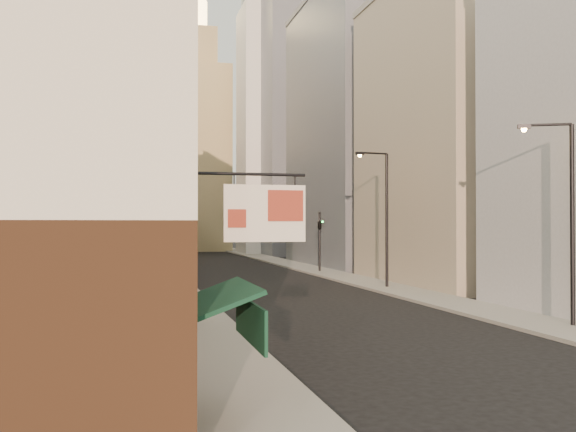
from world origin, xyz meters
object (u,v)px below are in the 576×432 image
Objects in this scene: traffic_light_left at (163,230)px; streetlamp_near at (567,211)px; clock_tower at (181,138)px; white_tower at (269,120)px; traffic_light_right at (320,227)px; streetlamp_mid at (384,211)px.

streetlamp_near is at bearing 97.79° from traffic_light_left.
streetlamp_near is at bearing -84.24° from clock_tower.
traffic_light_right is at bearing -95.85° from white_tower.
clock_tower reaches higher than white_tower.
clock_tower reaches higher than traffic_light_left.
white_tower is 8.30× the size of traffic_light_left.
traffic_light_right is at bearing 116.08° from streetlamp_near.
traffic_light_left is at bearing -115.86° from white_tower.
streetlamp_near is 29.54m from traffic_light_right.
clock_tower is 52.92m from traffic_light_right.
white_tower is 40.27m from traffic_light_left.
traffic_light_left is 1.00× the size of traffic_light_right.
white_tower is (11.00, -14.00, 0.97)m from clock_tower.
clock_tower is 1.08× the size of white_tower.
streetlamp_mid is at bearing 112.07° from traffic_light_left.
clock_tower is 17.83m from white_tower.
streetlamp_near is 1.56× the size of traffic_light_left.
traffic_light_right is at bearing 82.84° from streetlamp_mid.
streetlamp_mid is (-0.89, 15.73, 0.32)m from streetlamp_near.
clock_tower is 5.36× the size of streetlamp_mid.
white_tower reaches higher than streetlamp_mid.
white_tower is at bearing -51.84° from clock_tower.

